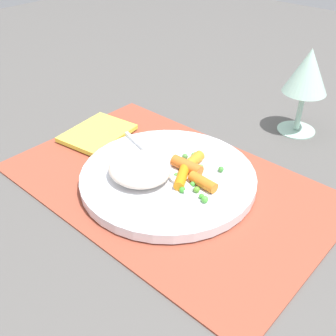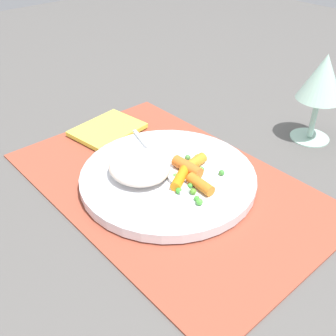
{
  "view_description": "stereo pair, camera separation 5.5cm",
  "coord_description": "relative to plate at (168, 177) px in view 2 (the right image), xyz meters",
  "views": [
    {
      "loc": [
        0.33,
        -0.37,
        0.38
      ],
      "look_at": [
        0.0,
        0.0,
        0.03
      ],
      "focal_mm": 43.36,
      "sensor_mm": 36.0,
      "label": 1
    },
    {
      "loc": [
        0.37,
        -0.33,
        0.38
      ],
      "look_at": [
        0.0,
        0.0,
        0.03
      ],
      "focal_mm": 43.36,
      "sensor_mm": 36.0,
      "label": 2
    }
  ],
  "objects": [
    {
      "name": "wine_glass",
      "position": [
        0.07,
        0.29,
        0.1
      ],
      "size": [
        0.08,
        0.08,
        0.16
      ],
      "color": "#B2E0CC",
      "rests_on": "ground_plane"
    },
    {
      "name": "ground_plane",
      "position": [
        0.0,
        0.0,
        -0.01
      ],
      "size": [
        2.4,
        2.4,
        0.0
      ],
      "primitive_type": "plane",
      "color": "#565451"
    },
    {
      "name": "rice_mound",
      "position": [
        -0.02,
        -0.03,
        0.02
      ],
      "size": [
        0.1,
        0.09,
        0.03
      ],
      "primitive_type": "ellipsoid",
      "color": "beige",
      "rests_on": "plate"
    },
    {
      "name": "placemat",
      "position": [
        0.0,
        0.0,
        -0.01
      ],
      "size": [
        0.49,
        0.31,
        0.01
      ],
      "primitive_type": "cube",
      "color": "#9E4733",
      "rests_on": "ground_plane"
    },
    {
      "name": "carrot_portion",
      "position": [
        0.03,
        0.02,
        0.02
      ],
      "size": [
        0.09,
        0.09,
        0.02
      ],
      "color": "orange",
      "rests_on": "plate"
    },
    {
      "name": "fork",
      "position": [
        -0.02,
        0.01,
        0.01
      ],
      "size": [
        0.19,
        0.06,
        0.01
      ],
      "color": "silver",
      "rests_on": "plate"
    },
    {
      "name": "napkin",
      "position": [
        -0.19,
        0.02,
        -0.0
      ],
      "size": [
        0.11,
        0.13,
        0.01
      ],
      "primitive_type": "cube",
      "rotation": [
        0.0,
        0.0,
        0.14
      ],
      "color": "#EAE54C",
      "rests_on": "placemat"
    },
    {
      "name": "plate",
      "position": [
        0.0,
        0.0,
        0.0
      ],
      "size": [
        0.27,
        0.27,
        0.02
      ],
      "primitive_type": "cylinder",
      "color": "white",
      "rests_on": "placemat"
    },
    {
      "name": "pea_scatter",
      "position": [
        0.04,
        0.02,
        0.01
      ],
      "size": [
        0.1,
        0.09,
        0.01
      ],
      "color": "#579B40",
      "rests_on": "plate"
    }
  ]
}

